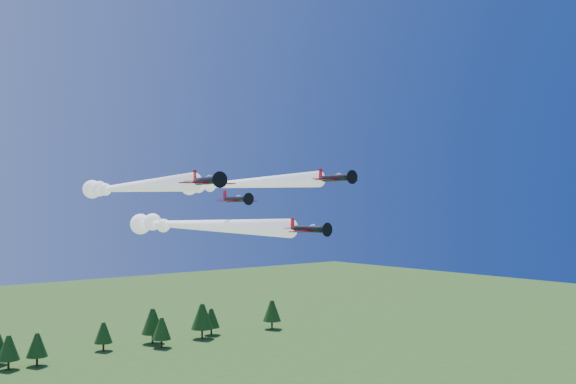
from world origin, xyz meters
TOP-DOWN VIEW (x-y plane):
  - plane_lead at (-2.26, 18.76)m, footprint 6.90×49.24m
  - plane_left at (-7.34, 31.90)m, footprint 12.32×59.05m
  - plane_right at (13.80, 29.58)m, footprint 9.27×54.85m
  - plane_slot at (0.45, 9.70)m, footprint 6.68×7.26m
  - treeline at (3.59, 109.80)m, footprint 172.82×19.48m

SIDE VIEW (x-z plane):
  - treeline at x=3.59m, z-range 0.64..12.06m
  - plane_lead at x=-2.26m, z-range 38.15..41.85m
  - plane_slot at x=0.45m, z-range 42.88..45.23m
  - plane_left at x=-7.34m, z-range 44.39..48.09m
  - plane_right at x=13.80m, z-range 45.43..49.13m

